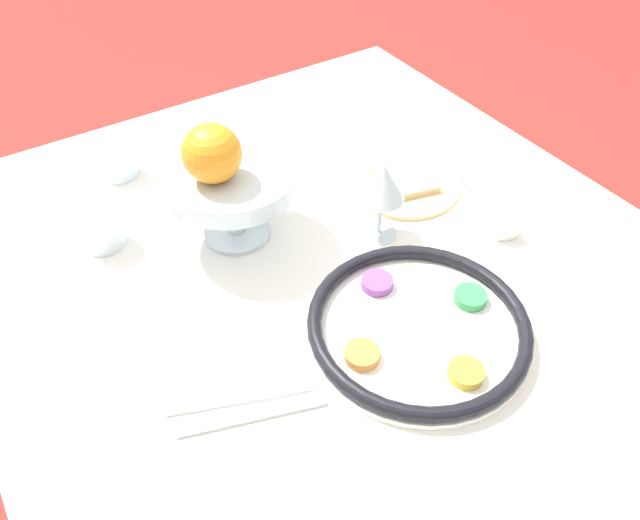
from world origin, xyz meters
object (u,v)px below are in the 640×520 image
orange_fruit (212,153)px  cup_near (101,227)px  bread_plate (404,183)px  fruit_stand (231,183)px  wine_glass (382,184)px  cup_mid (117,158)px  seder_plate (418,326)px  napkin_roll (487,194)px

orange_fruit → cup_near: size_ratio=1.21×
bread_plate → fruit_stand: bearing=81.6°
wine_glass → cup_mid: bearing=37.8°
fruit_stand → orange_fruit: (-0.01, 0.03, 0.07)m
seder_plate → cup_mid: (0.57, 0.21, 0.02)m
cup_mid → cup_near: bearing=153.0°
orange_fruit → cup_near: orange_fruit is taller
seder_plate → wine_glass: size_ratio=2.25×
seder_plate → orange_fruit: orange_fruit is taller
seder_plate → cup_near: 0.50m
bread_plate → cup_near: size_ratio=2.74×
seder_plate → fruit_stand: fruit_stand is taller
seder_plate → cup_mid: 0.61m
bread_plate → cup_mid: (0.30, 0.40, 0.03)m
cup_near → bread_plate: bearing=-105.5°
fruit_stand → cup_near: 0.22m
cup_near → cup_mid: same height
seder_plate → napkin_roll: size_ratio=1.55×
cup_near → napkin_roll: bearing=-113.5°
wine_glass → fruit_stand: wine_glass is taller
orange_fruit → cup_mid: 0.31m
fruit_stand → napkin_roll: 0.43m
napkin_roll → cup_mid: cup_mid is taller
seder_plate → orange_fruit: 0.37m
seder_plate → bread_plate: (0.27, -0.19, -0.01)m
wine_glass → cup_near: size_ratio=1.91×
bread_plate → napkin_roll: 0.14m
cup_mid → bread_plate: bearing=-126.7°
fruit_stand → bread_plate: fruit_stand is taller
cup_near → orange_fruit: bearing=-122.5°
napkin_roll → cup_near: 0.62m
seder_plate → bread_plate: size_ratio=1.57×
napkin_roll → cup_mid: bearing=49.7°
seder_plate → napkin_roll: (0.16, -0.28, 0.01)m
bread_plate → napkin_roll: size_ratio=0.99×
orange_fruit → napkin_roll: size_ratio=0.44×
wine_glass → cup_near: bearing=60.7°
cup_near → fruit_stand: bearing=-116.2°
napkin_roll → orange_fruit: bearing=70.3°
bread_plate → cup_near: cup_near is taller
fruit_stand → seder_plate: bearing=-160.4°
wine_glass → cup_mid: size_ratio=1.91×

